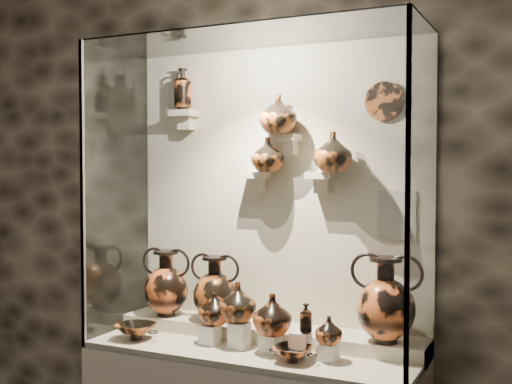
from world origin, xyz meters
TOP-DOWN VIEW (x-y plane):
  - wall_back at (0.00, 2.50)m, footprint 5.00×0.02m
  - front_tier at (0.00, 2.18)m, footprint 1.68×0.58m
  - rear_tier at (0.00, 2.35)m, footprint 1.70×0.25m
  - back_panel at (0.00, 2.50)m, footprint 1.70×0.03m
  - glass_front at (0.00, 1.88)m, footprint 1.70×0.01m
  - glass_left at (-0.85, 2.18)m, footprint 0.01×0.60m
  - glass_right at (0.85, 2.18)m, footprint 0.01×0.60m
  - glass_top at (0.00, 2.18)m, footprint 1.70×0.60m
  - frame_post_left at (-0.84, 1.89)m, footprint 0.02×0.02m
  - frame_post_right at (0.84, 1.89)m, footprint 0.02×0.02m
  - pedestal_a at (-0.22, 2.13)m, footprint 0.09×0.09m
  - pedestal_b at (-0.05, 2.13)m, footprint 0.09×0.09m
  - pedestal_c at (0.12, 2.13)m, footprint 0.09×0.09m
  - pedestal_d at (0.28, 2.13)m, footprint 0.09×0.09m
  - pedestal_e at (0.42, 2.13)m, footprint 0.09×0.09m
  - bracket_ul at (-0.55, 2.42)m, footprint 0.14×0.12m
  - bracket_ca at (-0.10, 2.42)m, footprint 0.14×0.12m
  - bracket_cb at (0.10, 2.42)m, footprint 0.10×0.12m
  - bracket_cc at (0.28, 2.42)m, footprint 0.14×0.12m
  - amphora_left at (-0.61, 2.32)m, footprint 0.31×0.31m
  - amphora_mid at (-0.30, 2.33)m, footprint 0.36×0.36m
  - amphora_right at (0.65, 2.30)m, footprint 0.36×0.36m
  - jug_a at (-0.20, 2.15)m, footprint 0.17×0.17m
  - jug_b at (-0.07, 2.15)m, footprint 0.20×0.20m
  - jug_c at (0.14, 2.12)m, footprint 0.22×0.22m
  - jug_e at (0.43, 2.11)m, footprint 0.15×0.15m
  - lekythos_small at (0.31, 2.12)m, footprint 0.08×0.08m
  - kylix_left at (-0.62, 2.04)m, footprint 0.28×0.25m
  - kylix_right at (0.28, 2.03)m, footprint 0.26×0.24m
  - lekythos_tall at (-0.56, 2.42)m, footprint 0.12×0.12m
  - ovoid_vase_a at (-0.01, 2.38)m, footprint 0.19×0.19m
  - ovoid_vase_b at (0.06, 2.37)m, footprint 0.21×0.21m
  - ovoid_vase_c at (0.36, 2.37)m, footprint 0.24×0.24m
  - wall_plate at (0.60, 2.47)m, footprint 0.20×0.02m
  - info_placard at (0.66, 2.47)m, footprint 0.19×0.01m

SIDE VIEW (x-z plane):
  - front_tier at x=0.00m, z-range 0.80..0.83m
  - rear_tier at x=0.00m, z-range 0.80..0.90m
  - pedestal_e at x=0.42m, z-range 0.83..0.91m
  - pedestal_c at x=0.12m, z-range 0.83..0.92m
  - kylix_right at x=0.28m, z-range 0.83..0.92m
  - pedestal_a at x=-0.22m, z-range 0.83..0.93m
  - kylix_left at x=-0.62m, z-range 0.83..0.93m
  - pedestal_d at x=0.28m, z-range 0.83..0.95m
  - pedestal_b at x=-0.05m, z-range 0.83..0.96m
  - jug_e at x=0.43m, z-range 0.91..1.04m
  - jug_a at x=-0.20m, z-range 0.93..1.10m
  - jug_c at x=0.14m, z-range 0.92..1.12m
  - lekythos_small at x=0.31m, z-range 0.95..1.11m
  - jug_b at x=-0.07m, z-range 0.96..1.16m
  - amphora_mid at x=-0.30m, z-range 0.90..1.26m
  - amphora_left at x=-0.61m, z-range 0.90..1.27m
  - amphora_right at x=0.65m, z-range 0.90..1.32m
  - info_placard at x=0.66m, z-range 1.38..1.63m
  - wall_back at x=0.00m, z-range 0.00..3.20m
  - back_panel at x=0.00m, z-range 0.80..2.40m
  - glass_front at x=0.00m, z-range 0.80..2.40m
  - glass_left at x=-0.85m, z-range 0.80..2.40m
  - glass_right at x=0.85m, z-range 0.80..2.40m
  - frame_post_left at x=-0.84m, z-range 0.80..2.40m
  - frame_post_right at x=0.84m, z-range 0.80..2.40m
  - bracket_ca at x=-0.10m, z-range 1.68..1.72m
  - bracket_cc at x=0.28m, z-range 1.68..1.72m
  - ovoid_vase_a at x=-0.01m, z-range 1.72..1.90m
  - ovoid_vase_c at x=0.36m, z-range 1.72..1.92m
  - bracket_cb at x=0.10m, z-range 1.88..1.92m
  - ovoid_vase_b at x=0.06m, z-range 1.92..2.13m
  - bracket_ul at x=-0.55m, z-range 2.03..2.07m
  - wall_plate at x=0.60m, z-range 1.97..2.17m
  - lekythos_tall at x=-0.56m, z-range 2.07..2.34m
  - glass_top at x=0.00m, z-range 2.39..2.40m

